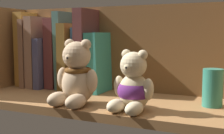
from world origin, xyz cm
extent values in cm
cube|color=olive|center=(0.00, 0.00, 1.00)|extent=(80.08, 26.05, 2.00)
cube|color=brown|center=(0.00, 13.62, 13.22)|extent=(82.48, 1.20, 26.44)
cube|color=#BA8637|center=(-36.82, 9.92, 13.60)|extent=(3.44, 9.23, 23.20)
cube|color=#89614B|center=(-33.86, 9.92, 12.42)|extent=(1.75, 13.84, 20.83)
cube|color=#986F59|center=(-31.21, 9.92, 12.83)|extent=(2.81, 13.64, 21.66)
cube|color=#4C4D76|center=(-28.40, 9.92, 9.56)|extent=(2.06, 13.98, 15.13)
cube|color=brown|center=(-25.41, 9.92, 12.52)|extent=(3.19, 9.84, 21.05)
cube|color=#49746F|center=(-22.33, 9.92, 13.49)|extent=(2.82, 10.03, 23.04)
cube|color=brown|center=(-19.44, 9.92, 11.72)|extent=(2.82, 14.24, 19.44)
cube|color=teal|center=(-16.67, 9.92, 11.13)|extent=(1.97, 9.66, 18.25)
cube|color=brown|center=(-13.87, 9.92, 13.71)|extent=(2.89, 14.74, 23.41)
cube|color=teal|center=(-10.26, 9.92, 10.40)|extent=(4.18, 13.70, 16.93)
ellipsoid|color=tan|center=(-7.98, -6.90, 6.64)|extent=(7.89, 7.24, 9.28)
sphere|color=tan|center=(-8.02, -7.36, 13.47)|extent=(6.60, 6.60, 6.60)
sphere|color=tan|center=(-10.28, -6.68, 16.04)|extent=(2.47, 2.47, 2.47)
sphere|color=tan|center=(-5.68, -7.11, 16.04)|extent=(2.47, 2.47, 2.47)
sphere|color=tan|center=(-8.24, -9.69, 13.07)|extent=(2.47, 2.47, 2.47)
sphere|color=black|center=(-8.32, -10.55, 13.14)|extent=(0.87, 0.87, 0.87)
ellipsoid|color=tan|center=(-10.92, -11.05, 3.65)|extent=(4.26, 6.50, 3.30)
ellipsoid|color=tan|center=(-5.84, -11.52, 3.65)|extent=(4.26, 6.50, 3.30)
ellipsoid|color=tan|center=(-12.18, -6.97, 7.80)|extent=(2.92, 2.92, 5.36)
ellipsoid|color=tan|center=(-3.86, -7.74, 7.80)|extent=(2.92, 2.92, 5.36)
torus|color=brown|center=(-7.98, -6.90, 9.98)|extent=(6.34, 6.34, 1.19)
ellipsoid|color=beige|center=(6.27, -7.35, 6.00)|extent=(6.80, 6.24, 8.00)
sphere|color=beige|center=(6.21, -7.74, 11.89)|extent=(5.69, 5.69, 5.69)
sphere|color=beige|center=(4.31, -7.03, 14.11)|extent=(2.13, 2.13, 2.13)
sphere|color=beige|center=(8.24, -7.66, 14.11)|extent=(2.13, 2.13, 2.13)
sphere|color=beige|center=(5.89, -9.74, 11.55)|extent=(2.13, 2.13, 2.13)
sphere|color=black|center=(5.78, -10.47, 11.60)|extent=(0.75, 0.75, 0.75)
ellipsoid|color=beige|center=(3.50, -10.76, 3.42)|extent=(4.00, 5.77, 2.85)
ellipsoid|color=beige|center=(7.85, -11.45, 3.42)|extent=(4.00, 5.77, 2.85)
ellipsoid|color=beige|center=(2.65, -7.18, 7.00)|extent=(2.65, 2.65, 4.62)
ellipsoid|color=beige|center=(9.77, -8.31, 7.00)|extent=(2.65, 2.65, 4.62)
ellipsoid|color=#5E246D|center=(6.27, -7.35, 6.20)|extent=(7.36, 6.80, 5.60)
cylinder|color=#2D7A66|center=(21.31, 3.22, 6.32)|extent=(4.54, 4.54, 8.65)
camera|label=1|loc=(28.72, -68.08, 18.49)|focal=48.76mm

